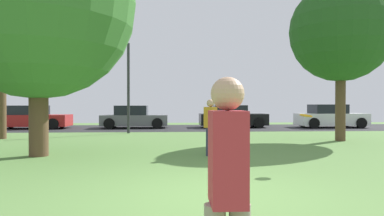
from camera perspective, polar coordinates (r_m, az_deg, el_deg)
The scene contains 13 objects.
ground_plane at distance 5.64m, azimuth 3.16°, elevation -14.15°, with size 44.00×44.00×0.00m, color #5B8442.
road_strip at distance 21.48m, azimuth -1.85°, elevation -3.26°, with size 44.00×6.40×0.01m, color #28282B.
maple_tree_far at distance 15.24m, azimuth 23.13°, elevation 11.40°, with size 3.96×3.96×6.31m.
oak_tree_right at distance 16.91m, azimuth -28.76°, elevation 11.36°, with size 3.74×3.74×6.52m.
birch_tree_lone at distance 10.97m, azimuth -23.83°, elevation 15.48°, with size 5.39×5.39×6.97m.
person_thrower at distance 9.78m, azimuth 3.03°, elevation -2.77°, with size 0.37×0.39×1.58m.
person_bystander at distance 2.30m, azimuth 5.80°, elevation -13.30°, with size 0.30×0.32×1.61m.
frisbee_disc at distance 8.03m, azimuth 18.12°, elevation -1.19°, with size 0.35×0.35×0.08m.
parked_car_red at distance 22.96m, azimuth -24.89°, elevation -1.49°, with size 4.44×1.94×1.38m.
parked_car_grey at distance 21.74m, azimuth -9.45°, elevation -1.58°, with size 4.01×2.04×1.37m.
parked_car_black at distance 22.13m, azimuth 6.58°, elevation -1.51°, with size 4.18×1.93×1.39m.
parked_car_white at distance 23.53m, azimuth 21.62°, elevation -1.37°, with size 4.18×2.03×1.44m.
street_lamp_post at distance 17.76m, azimuth -10.34°, elevation 3.19°, with size 0.14×0.14×4.50m, color #2D2D33.
Camera 1 is at (-0.64, -5.42, 1.43)m, focal length 32.64 mm.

